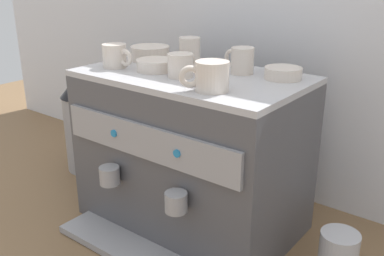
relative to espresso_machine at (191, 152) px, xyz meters
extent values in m
plane|color=brown|center=(0.00, 0.00, -0.23)|extent=(4.00, 4.00, 0.00)
cube|color=silver|center=(0.00, 0.35, 0.33)|extent=(2.80, 0.03, 1.12)
cube|color=#4C4C51|center=(0.00, 0.00, -0.01)|extent=(0.62, 0.37, 0.45)
cube|color=#B7B7BC|center=(0.00, 0.00, 0.22)|extent=(0.62, 0.37, 0.02)
cube|color=#939399|center=(0.00, -0.19, 0.09)|extent=(0.57, 0.01, 0.09)
cylinder|color=#1E7AB7|center=(-0.11, -0.19, 0.09)|extent=(0.02, 0.01, 0.02)
cylinder|color=#1E7AB7|center=(0.11, -0.19, 0.09)|extent=(0.02, 0.01, 0.02)
cube|color=#939399|center=(0.00, -0.23, -0.22)|extent=(0.53, 0.12, 0.02)
cylinder|color=#939399|center=(-0.12, -0.21, -0.03)|extent=(0.06, 0.06, 0.05)
cylinder|color=#939399|center=(0.12, -0.21, -0.03)|extent=(0.06, 0.06, 0.05)
cylinder|color=beige|center=(0.15, -0.11, 0.27)|extent=(0.08, 0.08, 0.07)
torus|color=beige|center=(0.11, -0.14, 0.27)|extent=(0.05, 0.05, 0.05)
cylinder|color=beige|center=(0.00, -0.05, 0.26)|extent=(0.07, 0.07, 0.06)
torus|color=beige|center=(0.00, 0.00, 0.26)|extent=(0.02, 0.05, 0.05)
cylinder|color=beige|center=(0.11, 0.09, 0.27)|extent=(0.06, 0.06, 0.07)
torus|color=beige|center=(0.07, 0.10, 0.27)|extent=(0.05, 0.02, 0.05)
cylinder|color=beige|center=(-0.22, -0.07, 0.27)|extent=(0.07, 0.07, 0.07)
torus|color=beige|center=(-0.18, -0.07, 0.27)|extent=(0.05, 0.01, 0.05)
cylinder|color=beige|center=(-0.09, 0.10, 0.27)|extent=(0.06, 0.06, 0.08)
torus|color=beige|center=(-0.10, 0.15, 0.27)|extent=(0.03, 0.06, 0.05)
cylinder|color=beige|center=(-0.10, -0.03, 0.25)|extent=(0.11, 0.11, 0.03)
cylinder|color=beige|center=(-0.10, -0.03, 0.24)|extent=(0.06, 0.06, 0.01)
cylinder|color=beige|center=(-0.21, 0.07, 0.25)|extent=(0.12, 0.12, 0.04)
cylinder|color=beige|center=(-0.21, 0.07, 0.24)|extent=(0.07, 0.07, 0.01)
cylinder|color=beige|center=(0.22, 0.10, 0.25)|extent=(0.10, 0.10, 0.03)
cylinder|color=beige|center=(0.22, 0.10, 0.24)|extent=(0.05, 0.05, 0.01)
cylinder|color=#939399|center=(-0.54, 0.05, -0.08)|extent=(0.16, 0.16, 0.29)
cone|color=black|center=(-0.54, 0.05, 0.11)|extent=(0.16, 0.16, 0.10)
camera|label=1|loc=(0.73, -0.93, 0.51)|focal=41.43mm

